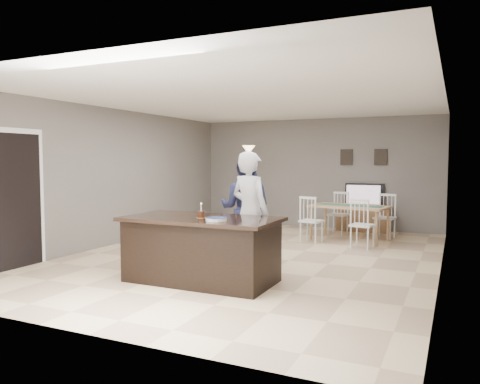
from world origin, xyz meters
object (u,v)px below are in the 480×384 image
at_px(dining_table, 349,212).
at_px(birthday_cake, 201,214).
at_px(kitchen_island, 201,249).
at_px(floor_lamp, 249,165).
at_px(woman, 250,213).
at_px(man, 245,208).
at_px(plate_stack, 216,219).
at_px(tv_console, 363,219).
at_px(television, 364,195).

bearing_deg(dining_table, birthday_cake, -95.02).
distance_m(kitchen_island, floor_lamp, 4.92).
height_order(woman, man, woman).
relative_size(plate_stack, floor_lamp, 0.14).
bearing_deg(birthday_cake, kitchen_island, 118.81).
relative_size(kitchen_island, tv_console, 1.79).
relative_size(television, man, 0.51).
relative_size(man, floor_lamp, 0.88).
distance_m(tv_console, dining_table, 1.40).
bearing_deg(plate_stack, tv_console, 81.83).
bearing_deg(birthday_cake, woman, 64.34).
distance_m(television, floor_lamp, 2.82).
bearing_deg(kitchen_island, birthday_cake, -61.19).
relative_size(woman, floor_lamp, 0.90).
bearing_deg(birthday_cake, floor_lamp, 106.23).
xyz_separation_m(plate_stack, dining_table, (0.80, 4.45, -0.32)).
distance_m(plate_stack, floor_lamp, 5.18).
bearing_deg(dining_table, man, -101.42).
xyz_separation_m(dining_table, floor_lamp, (-2.48, 0.40, 0.96)).
xyz_separation_m(television, woman, (-0.78, -4.92, 0.05)).
relative_size(tv_console, plate_stack, 4.25).
xyz_separation_m(television, man, (-1.14, -4.29, 0.03)).
bearing_deg(television, dining_table, 88.47).
xyz_separation_m(woman, plate_stack, (-0.05, -0.97, 0.01)).
height_order(plate_stack, floor_lamp, floor_lamp).
relative_size(woman, man, 1.02).
bearing_deg(television, floor_lamp, 22.35).
height_order(tv_console, dining_table, dining_table).
relative_size(tv_console, woman, 0.66).
bearing_deg(birthday_cake, plate_stack, -28.64).
bearing_deg(dining_table, floor_lamp, -179.50).
xyz_separation_m(television, floor_lamp, (-2.52, -1.04, 0.71)).
xyz_separation_m(woman, floor_lamp, (-1.74, 3.88, 0.66)).
distance_m(kitchen_island, television, 5.78).
bearing_deg(dining_table, woman, -92.33).
height_order(man, floor_lamp, floor_lamp).
xyz_separation_m(kitchen_island, television, (1.20, 5.64, 0.41)).
distance_m(tv_console, man, 4.41).
bearing_deg(dining_table, tv_console, 98.11).
relative_size(birthday_cake, dining_table, 0.10).
distance_m(dining_table, floor_lamp, 2.69).
distance_m(kitchen_island, plate_stack, 0.64).
bearing_deg(woman, dining_table, -83.75).
xyz_separation_m(tv_console, dining_table, (-0.04, -1.37, 0.31)).
distance_m(television, dining_table, 1.46).
distance_m(plate_stack, dining_table, 4.53).
xyz_separation_m(television, plate_stack, (-0.83, -5.89, 0.06)).
relative_size(tv_console, television, 1.31).
bearing_deg(kitchen_island, woman, 59.88).
height_order(television, dining_table, television).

